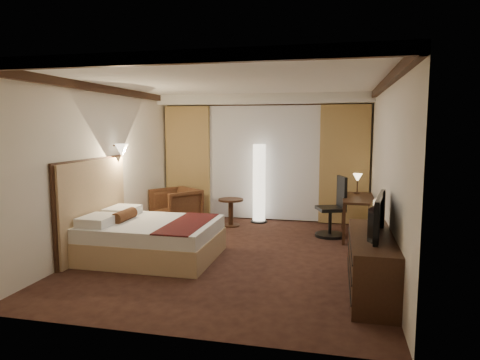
% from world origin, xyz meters
% --- Properties ---
extents(floor, '(4.50, 5.50, 0.01)m').
position_xyz_m(floor, '(0.00, 0.00, 0.00)').
color(floor, black).
rests_on(floor, ground).
extents(ceiling, '(4.50, 5.50, 0.01)m').
position_xyz_m(ceiling, '(0.00, 0.00, 2.70)').
color(ceiling, white).
rests_on(ceiling, back_wall).
extents(back_wall, '(4.50, 0.02, 2.70)m').
position_xyz_m(back_wall, '(0.00, 2.75, 1.35)').
color(back_wall, white).
rests_on(back_wall, floor).
extents(left_wall, '(0.02, 5.50, 2.70)m').
position_xyz_m(left_wall, '(-2.25, 0.00, 1.35)').
color(left_wall, white).
rests_on(left_wall, floor).
extents(right_wall, '(0.02, 5.50, 2.70)m').
position_xyz_m(right_wall, '(2.25, 0.00, 1.35)').
color(right_wall, white).
rests_on(right_wall, floor).
extents(crown_molding, '(4.50, 5.50, 0.12)m').
position_xyz_m(crown_molding, '(0.00, 0.00, 2.64)').
color(crown_molding, black).
rests_on(crown_molding, ceiling).
extents(soffit, '(4.50, 0.50, 0.20)m').
position_xyz_m(soffit, '(0.00, 2.50, 2.60)').
color(soffit, white).
rests_on(soffit, ceiling).
extents(curtain_sheer, '(2.48, 0.04, 2.45)m').
position_xyz_m(curtain_sheer, '(0.00, 2.67, 1.25)').
color(curtain_sheer, silver).
rests_on(curtain_sheer, back_wall).
extents(curtain_left_drape, '(1.00, 0.14, 2.45)m').
position_xyz_m(curtain_left_drape, '(-1.70, 2.61, 1.25)').
color(curtain_left_drape, tan).
rests_on(curtain_left_drape, back_wall).
extents(curtain_right_drape, '(1.00, 0.14, 2.45)m').
position_xyz_m(curtain_right_drape, '(1.70, 2.61, 1.25)').
color(curtain_right_drape, tan).
rests_on(curtain_right_drape, back_wall).
extents(wall_sconce, '(0.24, 0.24, 0.24)m').
position_xyz_m(wall_sconce, '(-2.09, 0.33, 1.62)').
color(wall_sconce, white).
rests_on(wall_sconce, left_wall).
extents(bed, '(1.96, 1.53, 0.57)m').
position_xyz_m(bed, '(-1.21, -0.43, 0.29)').
color(bed, white).
rests_on(bed, floor).
extents(headboard, '(0.12, 1.83, 1.50)m').
position_xyz_m(headboard, '(-2.20, -0.43, 0.75)').
color(headboard, tan).
rests_on(headboard, floor).
extents(armchair, '(1.12, 1.11, 0.85)m').
position_xyz_m(armchair, '(-1.66, 1.73, 0.42)').
color(armchair, '#462315').
rests_on(armchair, floor).
extents(side_table, '(0.51, 0.51, 0.56)m').
position_xyz_m(side_table, '(-0.54, 1.92, 0.28)').
color(side_table, black).
rests_on(side_table, floor).
extents(floor_lamp, '(0.35, 0.35, 1.68)m').
position_xyz_m(floor_lamp, '(-0.04, 2.40, 0.84)').
color(floor_lamp, white).
rests_on(floor_lamp, floor).
extents(desk, '(0.55, 1.28, 0.75)m').
position_xyz_m(desk, '(1.95, 1.55, 0.38)').
color(desk, black).
rests_on(desk, floor).
extents(desk_lamp, '(0.18, 0.18, 0.34)m').
position_xyz_m(desk_lamp, '(1.95, 2.04, 0.92)').
color(desk_lamp, '#FFD899').
rests_on(desk_lamp, desk).
extents(office_chair, '(0.69, 0.69, 1.13)m').
position_xyz_m(office_chair, '(1.46, 1.50, 0.56)').
color(office_chair, black).
rests_on(office_chair, floor).
extents(dresser, '(0.50, 1.83, 0.71)m').
position_xyz_m(dresser, '(2.00, -1.13, 0.36)').
color(dresser, black).
rests_on(dresser, floor).
extents(television, '(0.77, 1.14, 0.14)m').
position_xyz_m(television, '(1.97, -1.13, 1.02)').
color(television, black).
rests_on(television, dresser).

